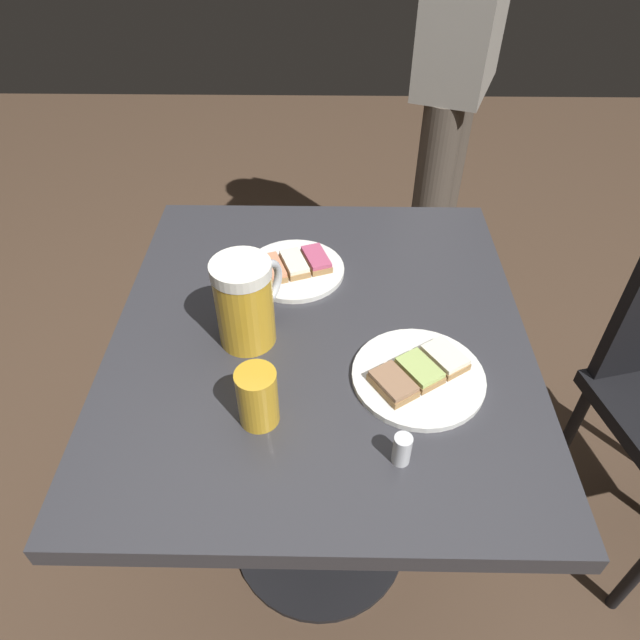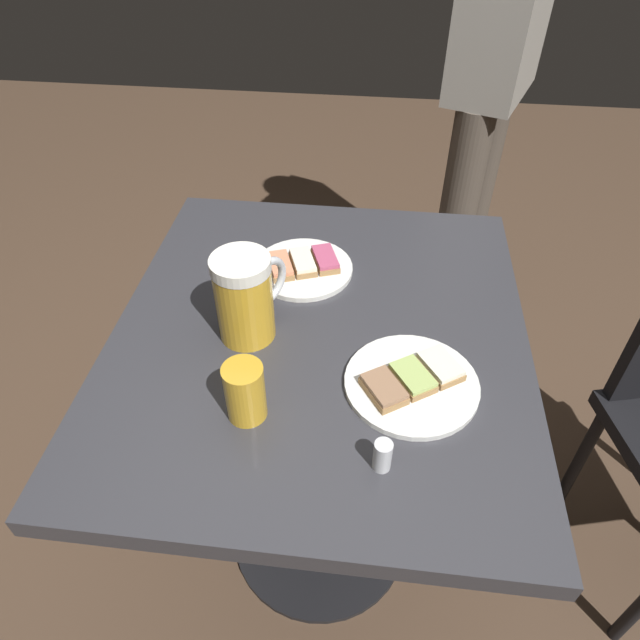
{
  "view_description": "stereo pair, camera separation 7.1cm",
  "coord_description": "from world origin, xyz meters",
  "px_view_note": "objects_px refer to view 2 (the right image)",
  "views": [
    {
      "loc": [
        -0.01,
        0.71,
        1.41
      ],
      "look_at": [
        0.0,
        0.0,
        0.76
      ],
      "focal_mm": 31.8,
      "sensor_mm": 36.0,
      "label": 1
    },
    {
      "loc": [
        -0.08,
        0.71,
        1.41
      ],
      "look_at": [
        0.0,
        0.0,
        0.76
      ],
      "focal_mm": 31.8,
      "sensor_mm": 36.0,
      "label": 2
    }
  ],
  "objects_px": {
    "beer_mug": "(246,297)",
    "patron_standing": "(496,56)",
    "plate_far": "(412,382)",
    "salt_shaker": "(382,456)",
    "beer_glass_small": "(245,392)",
    "plate_near": "(303,267)"
  },
  "relations": [
    {
      "from": "plate_near",
      "to": "plate_far",
      "type": "height_order",
      "value": "same"
    },
    {
      "from": "beer_mug",
      "to": "salt_shaker",
      "type": "bearing_deg",
      "value": 134.13
    },
    {
      "from": "beer_glass_small",
      "to": "plate_near",
      "type": "bearing_deg",
      "value": -95.51
    },
    {
      "from": "beer_mug",
      "to": "patron_standing",
      "type": "xyz_separation_m",
      "value": [
        -0.48,
        -0.92,
        0.1
      ]
    },
    {
      "from": "beer_glass_small",
      "to": "salt_shaker",
      "type": "height_order",
      "value": "beer_glass_small"
    },
    {
      "from": "salt_shaker",
      "to": "patron_standing",
      "type": "relative_size",
      "value": 0.03
    },
    {
      "from": "patron_standing",
      "to": "plate_near",
      "type": "bearing_deg",
      "value": -8.32
    },
    {
      "from": "beer_mug",
      "to": "beer_glass_small",
      "type": "relative_size",
      "value": 1.63
    },
    {
      "from": "beer_mug",
      "to": "salt_shaker",
      "type": "distance_m",
      "value": 0.34
    },
    {
      "from": "plate_near",
      "to": "beer_mug",
      "type": "xyz_separation_m",
      "value": [
        0.07,
        0.18,
        0.07
      ]
    },
    {
      "from": "beer_glass_small",
      "to": "patron_standing",
      "type": "bearing_deg",
      "value": -112.16
    },
    {
      "from": "plate_near",
      "to": "salt_shaker",
      "type": "bearing_deg",
      "value": 111.57
    },
    {
      "from": "plate_far",
      "to": "salt_shaker",
      "type": "bearing_deg",
      "value": 74.69
    },
    {
      "from": "plate_near",
      "to": "patron_standing",
      "type": "bearing_deg",
      "value": -119.04
    },
    {
      "from": "beer_mug",
      "to": "patron_standing",
      "type": "bearing_deg",
      "value": -117.44
    },
    {
      "from": "plate_near",
      "to": "beer_glass_small",
      "type": "relative_size",
      "value": 2.0
    },
    {
      "from": "plate_far",
      "to": "beer_glass_small",
      "type": "height_order",
      "value": "beer_glass_small"
    },
    {
      "from": "beer_mug",
      "to": "plate_near",
      "type": "bearing_deg",
      "value": -110.38
    },
    {
      "from": "plate_far",
      "to": "beer_glass_small",
      "type": "xyz_separation_m",
      "value": [
        0.24,
        0.08,
        0.04
      ]
    },
    {
      "from": "beer_mug",
      "to": "beer_glass_small",
      "type": "height_order",
      "value": "beer_mug"
    },
    {
      "from": "salt_shaker",
      "to": "patron_standing",
      "type": "xyz_separation_m",
      "value": [
        -0.25,
        -1.17,
        0.15
      ]
    },
    {
      "from": "salt_shaker",
      "to": "patron_standing",
      "type": "height_order",
      "value": "patron_standing"
    }
  ]
}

